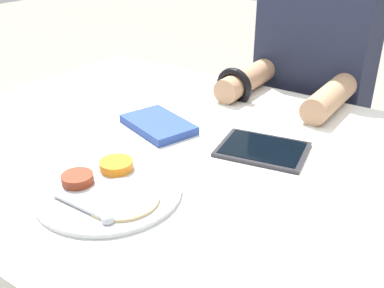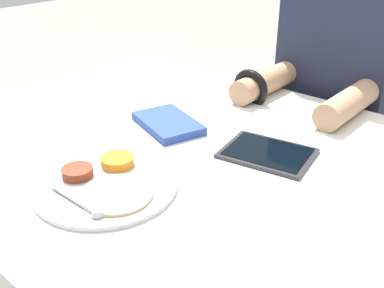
% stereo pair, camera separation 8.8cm
% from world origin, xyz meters
% --- Properties ---
extents(dining_table, '(1.29, 0.94, 0.76)m').
position_xyz_m(dining_table, '(0.00, 0.00, 0.38)').
color(dining_table, silver).
rests_on(dining_table, ground_plane).
extents(thali_tray, '(0.27, 0.27, 0.03)m').
position_xyz_m(thali_tray, '(-0.02, -0.22, 0.77)').
color(thali_tray, '#B7BABF').
rests_on(thali_tray, dining_table).
extents(red_notebook, '(0.21, 0.17, 0.02)m').
position_xyz_m(red_notebook, '(-0.12, 0.05, 0.77)').
color(red_notebook, silver).
rests_on(red_notebook, dining_table).
extents(tablet_device, '(0.21, 0.17, 0.01)m').
position_xyz_m(tablet_device, '(0.14, 0.09, 0.77)').
color(tablet_device, '#28282D').
rests_on(tablet_device, dining_table).
extents(person_diner, '(0.35, 0.45, 1.26)m').
position_xyz_m(person_diner, '(0.05, 0.61, 0.61)').
color(person_diner, black).
rests_on(person_diner, ground_plane).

